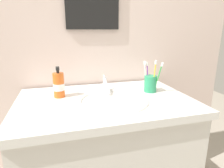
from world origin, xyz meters
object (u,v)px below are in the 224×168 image
Objects in this scene: toothbrush_yellow at (154,75)px; toothbrush_purple at (148,74)px; toothbrush_cup at (150,84)px; soap_dispenser at (59,85)px; toothbrush_white at (145,74)px; toothbrush_green at (159,75)px; faucet at (106,85)px.

toothbrush_yellow is 1.10× the size of toothbrush_purple.
soap_dispenser reaches higher than toothbrush_cup.
toothbrush_white is 0.09m from toothbrush_green.
soap_dispenser reaches higher than faucet.
toothbrush_green is at bearing -43.64° from toothbrush_white.
soap_dispenser is at bearing 176.77° from toothbrush_white.
toothbrush_yellow is at bearing -82.04° from toothbrush_cup.
toothbrush_white is at bearing -3.23° from soap_dispenser.
soap_dispenser is (-0.55, 0.03, -0.04)m from toothbrush_purple.
toothbrush_yellow reaches higher than toothbrush_green.
faucet is 0.33m from toothbrush_green.
soap_dispenser is at bearing 171.48° from toothbrush_yellow.
toothbrush_white is at bearing 136.36° from toothbrush_green.
faucet is 1.55× the size of toothbrush_cup.
toothbrush_yellow is 0.03m from toothbrush_green.
soap_dispenser is at bearing 177.00° from toothbrush_purple.
toothbrush_purple is at bearing 127.30° from toothbrush_green.
toothbrush_green is (0.31, -0.12, 0.07)m from faucet.
toothbrush_yellow is 0.06m from toothbrush_purple.
toothbrush_purple reaches higher than soap_dispenser.
toothbrush_yellow is at bearing -22.21° from faucet.
toothbrush_purple is (0.26, -0.06, 0.06)m from faucet.
toothbrush_purple is (-0.01, 0.02, 0.06)m from toothbrush_cup.
toothbrush_purple is 0.08m from toothbrush_green.
toothbrush_cup is at bearing -32.24° from toothbrush_white.
toothbrush_yellow is at bearing -8.52° from soap_dispenser.
toothbrush_cup reaches higher than faucet.
toothbrush_cup is at bearing 128.68° from toothbrush_green.
toothbrush_yellow is 0.07m from toothbrush_white.
toothbrush_green is at bearing -8.50° from soap_dispenser.
faucet is 0.27m from toothbrush_purple.
toothbrush_yellow is 1.12× the size of soap_dispenser.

